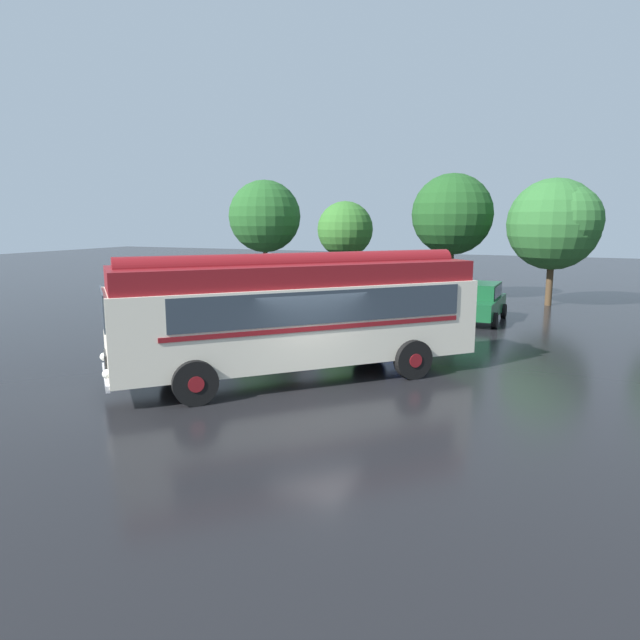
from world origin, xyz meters
TOP-DOWN VIEW (x-y plane):
  - ground_plane at (0.00, 0.00)m, footprint 120.00×120.00m
  - vintage_bus at (-0.70, 0.77)m, footprint 8.77×8.94m
  - car_near_left at (-5.61, 12.38)m, footprint 2.01×4.22m
  - car_mid_left at (-3.22, 11.87)m, footprint 2.19×4.31m
  - car_mid_right at (-0.37, 11.35)m, footprint 2.18×4.31m
  - car_far_right at (2.60, 12.02)m, footprint 2.07×4.26m
  - box_van at (-8.50, 12.43)m, footprint 2.41×5.81m
  - tree_far_left at (-11.17, 17.98)m, footprint 4.39×4.39m
  - tree_left_of_centre at (-6.01, 18.25)m, footprint 3.24×3.24m
  - tree_centre at (0.09, 18.43)m, footprint 4.37×4.37m
  - tree_right_of_centre at (5.39, 18.08)m, footprint 4.62×4.59m

SIDE VIEW (x-z plane):
  - ground_plane at x=0.00m, z-range 0.00..0.00m
  - car_near_left at x=-5.61m, z-range 0.02..1.68m
  - car_mid_left at x=-3.22m, z-range 0.02..1.68m
  - car_mid_right at x=-0.37m, z-range 0.02..1.68m
  - car_far_right at x=2.60m, z-range 0.02..1.68m
  - box_van at x=-8.50m, z-range 0.11..2.61m
  - vintage_bus at x=-0.70m, z-range 0.15..3.64m
  - tree_left_of_centre at x=-6.01m, z-range 1.13..6.54m
  - tree_right_of_centre at x=5.39m, z-range 0.97..7.39m
  - tree_far_left at x=-11.17m, z-range 1.15..7.89m
  - tree_centre at x=0.09m, z-range 1.19..8.01m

